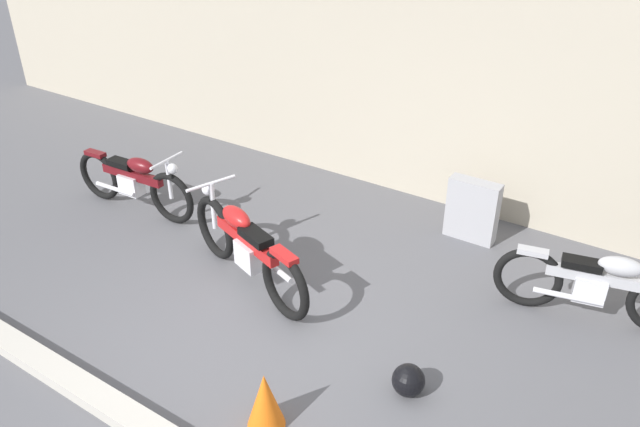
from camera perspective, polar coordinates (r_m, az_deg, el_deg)
name	(u,v)px	position (r m, az deg, el deg)	size (l,w,h in m)	color
ground_plane	(249,344)	(6.21, -6.55, -11.81)	(40.00, 40.00, 0.00)	#56565B
building_wall	(429,89)	(8.37, 9.99, 11.24)	(18.00, 0.30, 3.02)	#B2A893
stone_marker	(472,210)	(7.77, 13.83, 0.29)	(0.62, 0.20, 0.79)	#9E9EA3
helmet	(408,380)	(5.66, 8.13, -14.94)	(0.29, 0.29, 0.29)	black
traffic_cone	(265,400)	(5.29, -5.06, -16.74)	(0.32, 0.32, 0.55)	orange
motorcycle_silver	(598,285)	(6.79, 24.17, -6.03)	(1.95, 0.67, 0.89)	black
motorcycle_red	(246,247)	(6.75, -6.78, -3.04)	(2.10, 0.92, 0.98)	black
motorcycle_maroon	(134,181)	(8.51, -16.71, 2.86)	(2.01, 0.56, 0.90)	black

